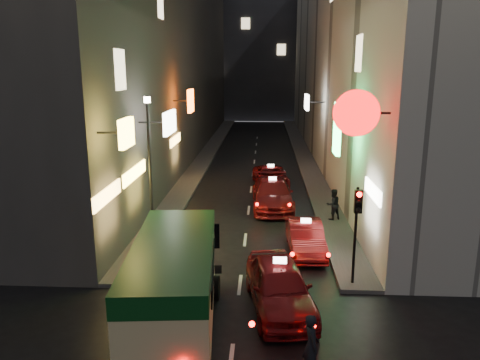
% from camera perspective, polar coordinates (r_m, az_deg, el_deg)
% --- Properties ---
extents(building_left, '(7.54, 52.00, 18.00)m').
position_cam_1_polar(building_left, '(41.85, -9.47, 15.32)').
color(building_left, '#3A3735').
rests_on(building_left, ground).
extents(building_right, '(7.90, 52.00, 18.00)m').
position_cam_1_polar(building_right, '(41.53, 13.46, 15.16)').
color(building_right, '#AEA99F').
rests_on(building_right, ground).
extents(building_far, '(30.00, 10.00, 22.00)m').
position_cam_1_polar(building_far, '(72.97, 2.49, 16.24)').
color(building_far, '#37373C').
rests_on(building_far, ground).
extents(sidewalk_left, '(1.50, 52.00, 0.15)m').
position_cam_1_polar(sidewalk_left, '(41.88, -3.97, 3.20)').
color(sidewalk_left, '#4C4A47').
rests_on(sidewalk_left, ground).
extents(sidewalk_right, '(1.50, 52.00, 0.15)m').
position_cam_1_polar(sidewalk_right, '(41.71, 7.71, 3.07)').
color(sidewalk_right, '#4C4A47').
rests_on(sidewalk_right, ground).
extents(minibus, '(2.78, 6.56, 2.75)m').
position_cam_1_polar(minibus, '(13.89, -8.06, -11.51)').
color(minibus, '#D9C287').
rests_on(minibus, ground).
extents(taxi_near, '(3.22, 6.05, 2.00)m').
position_cam_1_polar(taxi_near, '(15.34, 4.84, -12.28)').
color(taxi_near, maroon).
rests_on(taxi_near, ground).
extents(taxi_second, '(2.12, 4.84, 1.69)m').
position_cam_1_polar(taxi_second, '(19.89, 7.99, -6.65)').
color(taxi_second, maroon).
rests_on(taxi_second, ground).
extents(taxi_third, '(2.55, 5.81, 1.99)m').
position_cam_1_polar(taxi_third, '(25.89, 3.98, -1.41)').
color(taxi_third, maroon).
rests_on(taxi_third, ground).
extents(taxi_far, '(2.37, 4.86, 1.66)m').
position_cam_1_polar(taxi_far, '(30.59, 3.76, 0.62)').
color(taxi_far, maroon).
rests_on(taxi_far, ground).
extents(pedestrian_crossing, '(0.50, 0.68, 1.88)m').
position_cam_1_polar(pedestrian_crossing, '(12.47, 8.70, -18.85)').
color(pedestrian_crossing, black).
rests_on(pedestrian_crossing, ground).
extents(pedestrian_sidewalk, '(0.78, 0.66, 1.77)m').
position_cam_1_polar(pedestrian_sidewalk, '(23.80, 11.29, -2.69)').
color(pedestrian_sidewalk, black).
rests_on(pedestrian_sidewalk, sidewalk_right).
extents(traffic_light, '(0.26, 0.43, 3.50)m').
position_cam_1_polar(traffic_light, '(16.43, 14.09, -4.22)').
color(traffic_light, black).
rests_on(traffic_light, sidewalk_right).
extents(lamp_post, '(0.28, 0.28, 6.22)m').
position_cam_1_polar(lamp_post, '(20.87, -10.95, 2.64)').
color(lamp_post, black).
rests_on(lamp_post, sidewalk_left).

